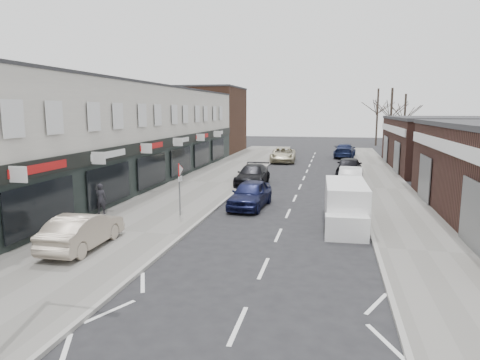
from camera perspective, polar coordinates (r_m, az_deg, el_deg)
The scene contains 18 objects.
pavement_left at distance 31.46m, azimuth -4.35°, elevation -0.34°, with size 5.50×64.00×0.12m, color slate.
pavement_right at distance 30.38m, azimuth 18.88°, elevation -1.17°, with size 3.50×64.00×0.12m, color slate.
shop_terrace_left at distance 31.44m, azimuth -17.70°, elevation 5.64°, with size 8.00×41.00×7.10m, color silver.
brick_block_far at distance 55.00m, azimuth -4.30°, elevation 7.90°, with size 8.00×10.00×8.00m, color #4C2E20.
right_unit_far at distance 43.08m, azimuth 26.22°, elevation 4.27°, with size 10.00×16.00×4.50m, color #351D18.
tree_far_a at distance 56.38m, azimuth 19.23°, elevation 3.37°, with size 3.60×3.60×8.00m, color #382D26, non-canonical shape.
tree_far_b at distance 62.64m, azimuth 20.87°, elevation 3.82°, with size 3.60×3.60×7.50m, color #382D26, non-canonical shape.
tree_far_c at distance 68.21m, azimuth 17.64°, elevation 4.39°, with size 3.60×3.60×8.50m, color #382D26, non-canonical shape.
warning_sign at distance 21.25m, azimuth -8.01°, elevation 0.79°, with size 0.12×0.80×2.70m.
white_van at distance 20.41m, azimuth 13.91°, elevation -3.34°, with size 1.95×5.19×2.00m.
sedan_on_pavement at distance 17.40m, azimuth -20.23°, elevation -6.34°, with size 1.43×4.11×1.35m, color #AD9E8B.
pedestrian at distance 22.68m, azimuth -18.09°, elevation -2.39°, with size 0.57×0.37×1.56m, color black.
parked_car_left_a at distance 23.54m, azimuth 1.37°, elevation -1.89°, with size 1.76×4.38×1.49m, color #121639.
parked_car_left_b at distance 30.63m, azimuth 1.69°, elevation 0.66°, with size 2.01×4.94×1.43m, color black.
parked_car_left_c at distance 44.50m, azimuth 5.76°, elevation 3.36°, with size 2.49×5.39×1.50m, color #C0B89A.
parked_car_right_a at distance 30.99m, azimuth 14.62°, elevation 0.48°, with size 1.53×4.39×1.45m, color silver.
parked_car_right_b at distance 35.54m, azimuth 14.35°, elevation 1.74°, with size 1.94×4.83×1.64m, color black.
parked_car_right_c at distance 49.97m, azimuth 13.80°, elevation 3.84°, with size 2.22×5.45×1.58m, color #121939.
Camera 1 is at (2.16, -7.71, 5.31)m, focal length 32.00 mm.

